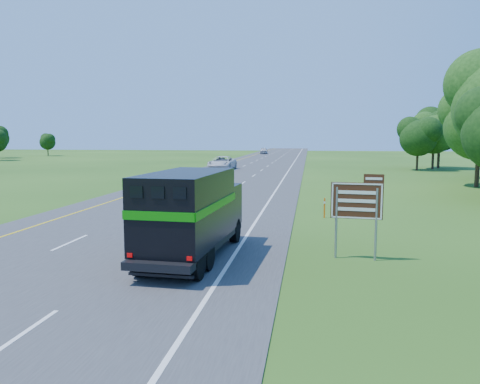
{
  "coord_description": "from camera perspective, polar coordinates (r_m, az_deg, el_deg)",
  "views": [
    {
      "loc": [
        8.32,
        -7.42,
        4.56
      ],
      "look_at": [
        4.4,
        18.78,
        1.43
      ],
      "focal_mm": 35.0,
      "sensor_mm": 36.0,
      "label": 1
    }
  ],
  "objects": [
    {
      "name": "far_car",
      "position": [
        125.72,
        2.9,
        5.05
      ],
      "size": [
        2.3,
        5.05,
        1.68
      ],
      "primitive_type": "imported",
      "rotation": [
        0.0,
        0.0,
        0.07
      ],
      "color": "#B9B9C1",
      "rests_on": "road"
    },
    {
      "name": "lane_markings",
      "position": [
        58.19,
        0.26,
        2.29
      ],
      "size": [
        11.15,
        260.0,
        0.01
      ],
      "color": "yellow",
      "rests_on": "road"
    },
    {
      "name": "white_suv",
      "position": [
        64.92,
        -2.19,
        3.56
      ],
      "size": [
        3.29,
        6.74,
        1.84
      ],
      "primitive_type": "imported",
      "rotation": [
        0.0,
        0.0,
        -0.04
      ],
      "color": "silver",
      "rests_on": "road"
    },
    {
      "name": "delineator",
      "position": [
        26.82,
        10.26,
        -1.83
      ],
      "size": [
        0.09,
        0.05,
        1.14
      ],
      "color": "#FB5A0D",
      "rests_on": "ground"
    },
    {
      "name": "horse_truck",
      "position": [
        17.42,
        -5.9,
        -2.44
      ],
      "size": [
        2.72,
        7.51,
        3.27
      ],
      "rotation": [
        0.0,
        0.0,
        -0.06
      ],
      "color": "black",
      "rests_on": "road"
    },
    {
      "name": "road",
      "position": [
        58.19,
        0.26,
        2.27
      ],
      "size": [
        15.0,
        260.0,
        0.04
      ],
      "primitive_type": "cube",
      "color": "#38383A",
      "rests_on": "ground"
    },
    {
      "name": "exit_sign",
      "position": [
        17.81,
        14.13,
        -1.45
      ],
      "size": [
        1.89,
        0.28,
        3.21
      ],
      "rotation": [
        0.0,
        0.0,
        -0.12
      ],
      "color": "gray",
      "rests_on": "ground"
    }
  ]
}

